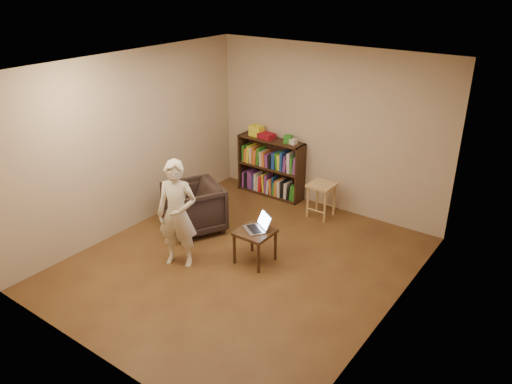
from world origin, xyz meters
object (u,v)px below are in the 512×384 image
Objects in this scene: bookshelf at (271,170)px; person at (177,214)px; stool at (322,190)px; laptop at (258,226)px; armchair at (194,208)px; side_table at (255,236)px.

person is at bearing -83.61° from bookshelf.
laptop is at bearing -91.63° from stool.
armchair is 1.28m from side_table.
stool is 0.69× the size of armchair.
side_table is 0.32× the size of person.
person reaches higher than armchair.
stool is at bearing 76.48° from armchair.
armchair reaches higher than laptop.
person is at bearing -31.66° from armchair.
armchair is at bearing 171.45° from side_table.
bookshelf is 1.50× the size of armchair.
bookshelf is 2.60m from person.
stool reaches higher than side_table.
laptop is 0.29× the size of person.
side_table is at bearing 19.09° from armchair.
side_table is at bearing -61.17° from bookshelf.
armchair reaches higher than stool.
bookshelf is 0.82× the size of person.
side_table is 1.10× the size of laptop.
armchair is 1.01m from person.
bookshelf is 1.77m from armchair.
stool is (1.13, -0.25, 0.01)m from bookshelf.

